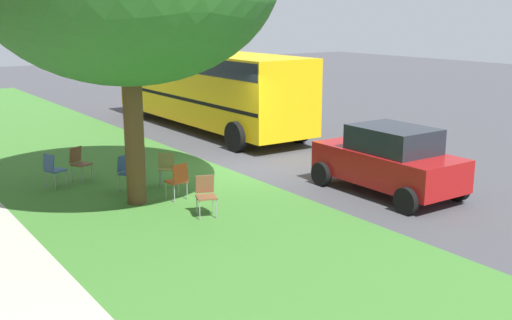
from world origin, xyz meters
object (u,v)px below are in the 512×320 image
at_px(chair_0, 53,168).
at_px(chair_1, 167,166).
at_px(chair_2, 178,179).
at_px(chair_5, 79,161).
at_px(chair_3, 206,193).
at_px(parked_car, 389,160).
at_px(school_bus, 206,82).
at_px(chair_4, 127,170).

relative_size(chair_0, chair_1, 1.00).
relative_size(chair_2, chair_5, 1.00).
xyz_separation_m(chair_2, chair_5, (3.03, 1.29, 0.00)).
bearing_deg(chair_3, parked_car, -102.78).
bearing_deg(chair_0, chair_1, -121.15).
height_order(chair_3, school_bus, school_bus).
bearing_deg(parked_car, school_bus, -4.42).
height_order(chair_1, chair_3, same).
bearing_deg(parked_car, chair_5, 46.61).
relative_size(chair_1, chair_3, 1.00).
relative_size(chair_1, chair_2, 1.00).
relative_size(chair_2, chair_4, 1.00).
bearing_deg(school_bus, chair_0, 124.11).
bearing_deg(school_bus, chair_2, 145.66).
bearing_deg(chair_3, chair_0, 26.49).
height_order(chair_2, chair_4, same).
distance_m(parked_car, school_bus, 10.06).
height_order(chair_0, chair_5, same).
bearing_deg(chair_4, chair_0, 48.88).
bearing_deg(school_bus, chair_5, 125.23).
distance_m(chair_4, school_bus, 8.59).
xyz_separation_m(chair_0, school_bus, (4.92, -7.27, 1.24)).
height_order(chair_3, chair_4, same).
xyz_separation_m(parked_car, school_bus, (9.99, -0.77, 0.92)).
xyz_separation_m(chair_4, parked_car, (-3.82, -5.07, 0.32)).
distance_m(chair_0, chair_1, 2.81).
distance_m(chair_1, chair_3, 2.63).
distance_m(chair_1, parked_car, 5.47).
xyz_separation_m(chair_0, chair_4, (-1.24, -1.43, 0.00)).
height_order(chair_4, parked_car, parked_car).
xyz_separation_m(chair_5, parked_car, (-5.41, -5.72, 0.32)).
bearing_deg(chair_2, chair_3, 177.97).
height_order(chair_0, school_bus, school_bus).
xyz_separation_m(chair_4, school_bus, (6.17, -5.84, 1.24)).
bearing_deg(parked_car, chair_2, 61.76).
height_order(chair_0, chair_4, same).
xyz_separation_m(chair_0, chair_2, (-2.69, -2.07, 0.00)).
distance_m(chair_2, parked_car, 5.04).
height_order(chair_1, chair_2, same).
distance_m(chair_0, chair_5, 0.85).
relative_size(chair_0, chair_4, 1.00).
height_order(chair_5, school_bus, school_bus).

